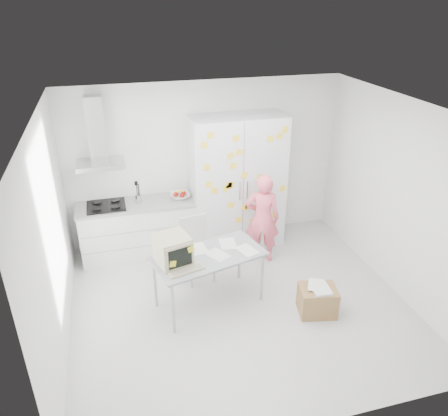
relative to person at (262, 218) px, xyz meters
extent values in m
cube|color=silver|center=(-0.67, -1.03, -0.74)|extent=(4.50, 4.00, 0.02)
cube|color=white|center=(-0.67, 0.97, 0.62)|extent=(4.50, 0.02, 2.70)
cube|color=white|center=(-2.92, -1.03, 0.62)|extent=(0.02, 4.00, 2.70)
cube|color=white|center=(1.58, -1.03, 0.62)|extent=(0.02, 4.00, 2.70)
cube|color=white|center=(-0.67, -1.03, 1.97)|extent=(4.50, 4.00, 0.02)
cube|color=white|center=(-1.87, 0.67, -0.29)|extent=(1.80, 0.60, 0.88)
cube|color=gray|center=(-1.87, 0.37, -0.15)|extent=(1.76, 0.01, 0.01)
cube|color=gray|center=(-1.87, 0.37, -0.43)|extent=(1.76, 0.01, 0.01)
cube|color=#9E9E99|center=(-1.87, 0.67, 0.17)|extent=(1.84, 0.63, 0.04)
cube|color=black|center=(-2.32, 0.67, 0.19)|extent=(0.58, 0.50, 0.03)
cylinder|color=black|center=(-2.46, 0.55, 0.22)|extent=(0.14, 0.14, 0.02)
cylinder|color=black|center=(-2.18, 0.55, 0.22)|extent=(0.14, 0.14, 0.02)
cylinder|color=black|center=(-2.46, 0.79, 0.22)|extent=(0.14, 0.14, 0.02)
cylinder|color=black|center=(-2.18, 0.79, 0.22)|extent=(0.14, 0.14, 0.02)
cylinder|color=silver|center=(-1.82, 0.67, 0.26)|extent=(0.10, 0.10, 0.14)
cylinder|color=black|center=(-1.84, 0.68, 0.36)|extent=(0.01, 0.01, 0.30)
cylinder|color=black|center=(-1.80, 0.66, 0.36)|extent=(0.01, 0.01, 0.30)
cylinder|color=black|center=(-1.82, 0.69, 0.36)|extent=(0.01, 0.01, 0.30)
cube|color=black|center=(-1.84, 0.68, 0.52)|extent=(0.05, 0.01, 0.07)
imported|color=white|center=(-1.17, 0.67, 0.23)|extent=(0.31, 0.31, 0.08)
sphere|color=#B2140F|center=(-1.23, 0.69, 0.25)|extent=(0.08, 0.08, 0.08)
sphere|color=#B2140F|center=(-1.14, 0.62, 0.25)|extent=(0.08, 0.08, 0.08)
sphere|color=#B2140F|center=(-1.10, 0.71, 0.25)|extent=(0.08, 0.08, 0.08)
cylinder|color=yellow|center=(-1.19, 0.69, 0.30)|extent=(0.09, 0.17, 0.10)
cylinder|color=yellow|center=(-1.17, 0.69, 0.30)|extent=(0.04, 0.17, 0.10)
cylinder|color=yellow|center=(-1.14, 0.69, 0.30)|extent=(0.08, 0.17, 0.10)
cube|color=silver|center=(-2.32, 0.72, 0.87)|extent=(0.70, 0.48, 0.07)
cube|color=silver|center=(-2.32, 0.84, 1.37)|extent=(0.26, 0.24, 0.95)
cube|color=silver|center=(-0.22, 0.65, 0.37)|extent=(1.50, 0.65, 2.20)
cube|color=slate|center=(-0.22, 0.32, 0.37)|extent=(0.01, 0.01, 2.16)
cube|color=silver|center=(-0.28, 0.31, 0.37)|extent=(0.02, 0.02, 0.30)
cube|color=silver|center=(-0.16, 0.31, 0.37)|extent=(0.02, 0.02, 0.30)
cube|color=yellow|center=(0.19, 0.32, 1.17)|extent=(0.10, 0.00, 0.10)
cube|color=yellow|center=(0.34, 0.32, 1.20)|extent=(0.12, 0.00, 0.12)
cube|color=yellow|center=(0.45, 0.32, 0.32)|extent=(0.12, 0.00, 0.12)
cube|color=yellow|center=(-0.45, 0.32, 0.48)|extent=(0.10, 0.00, 0.10)
cube|color=yellow|center=(-0.21, 0.32, 0.62)|extent=(0.12, 0.00, 0.12)
cube|color=yellow|center=(0.15, 0.32, 0.12)|extent=(0.12, 0.00, 0.12)
cube|color=yellow|center=(-0.42, 0.32, 0.14)|extent=(0.10, 0.00, 0.10)
cube|color=yellow|center=(-0.35, 0.32, 1.22)|extent=(0.12, 0.00, 0.12)
cube|color=yellow|center=(-0.13, 0.32, 0.08)|extent=(0.12, 0.00, 0.12)
cube|color=yellow|center=(0.19, 0.32, 0.46)|extent=(0.12, 0.00, 0.12)
cube|color=yellow|center=(0.07, 0.32, 0.21)|extent=(0.10, 0.00, 0.10)
cube|color=yellow|center=(-0.43, 0.32, 0.96)|extent=(0.12, 0.00, 0.12)
cube|color=yellow|center=(-0.68, 0.32, 0.42)|extent=(0.10, 0.00, 0.10)
cube|color=yellow|center=(-0.77, 0.32, 0.53)|extent=(0.10, 0.00, 0.10)
cube|color=yellow|center=(-0.83, 0.32, 1.16)|extent=(0.11, 0.00, 0.11)
cube|color=yellow|center=(-0.29, 0.32, -0.15)|extent=(0.10, 0.00, 0.10)
cube|color=yellow|center=(-0.42, 0.32, 0.49)|extent=(0.11, 0.00, 0.11)
cube|color=yellow|center=(0.32, 0.32, -0.14)|extent=(0.11, 0.00, 0.11)
cube|color=yellow|center=(0.42, 0.32, 1.29)|extent=(0.10, 0.00, 0.10)
cube|color=yellow|center=(-0.39, 0.32, 0.79)|extent=(0.10, 0.00, 0.10)
cube|color=yellow|center=(-0.50, 0.32, 0.43)|extent=(0.11, 0.00, 0.11)
cube|color=yellow|center=(-0.04, 0.32, -0.21)|extent=(0.10, 0.00, 0.10)
cube|color=yellow|center=(-0.74, 0.32, 1.29)|extent=(0.10, 0.00, 0.10)
cube|color=yellow|center=(-0.80, 0.32, 0.81)|extent=(0.12, 0.00, 0.12)
cube|color=yellow|center=(0.09, 0.32, 0.04)|extent=(0.11, 0.00, 0.11)
cube|color=yellow|center=(-0.30, 0.32, 1.00)|extent=(0.11, 0.00, 0.11)
cube|color=yellow|center=(0.05, 0.32, 0.55)|extent=(0.11, 0.00, 0.11)
cube|color=yellow|center=(-0.20, 0.32, 0.07)|extent=(0.11, 0.00, 0.11)
imported|color=#FF6378|center=(0.00, 0.00, 0.00)|extent=(0.62, 0.51, 1.46)
cube|color=gray|center=(-1.07, -0.88, 0.04)|extent=(1.59, 1.07, 0.03)
cylinder|color=#A09FA4|center=(-1.64, -1.34, -0.36)|extent=(0.05, 0.05, 0.75)
cylinder|color=#A09FA4|center=(-0.35, -1.01, -0.36)|extent=(0.05, 0.05, 0.75)
cylinder|color=#A09FA4|center=(-1.79, -0.76, -0.36)|extent=(0.05, 0.05, 0.75)
cylinder|color=#A09FA4|center=(-0.50, -0.43, -0.36)|extent=(0.05, 0.05, 0.75)
cube|color=tan|center=(-1.54, -0.92, 0.24)|extent=(0.49, 0.50, 0.37)
cube|color=tan|center=(-1.49, -1.13, 0.24)|extent=(0.37, 0.11, 0.33)
cube|color=black|center=(-1.49, -1.14, 0.24)|extent=(0.30, 0.08, 0.26)
cube|color=yellow|center=(-1.58, -1.17, 0.19)|extent=(0.09, 0.03, 0.10)
cube|color=yellow|center=(-1.34, -1.11, 0.32)|extent=(0.10, 0.03, 0.10)
cube|color=tan|center=(-1.43, -1.17, 0.06)|extent=(0.48, 0.27, 0.03)
cube|color=gray|center=(-1.43, -1.17, 0.08)|extent=(0.43, 0.21, 0.01)
cube|color=silver|center=(-0.96, -0.91, 0.05)|extent=(0.34, 0.37, 0.00)
cube|color=silver|center=(-0.75, -0.67, 0.05)|extent=(0.25, 0.33, 0.00)
cube|color=silver|center=(-0.55, -0.91, 0.06)|extent=(0.31, 0.36, 0.00)
cube|color=silver|center=(-1.17, -0.70, 0.05)|extent=(0.25, 0.33, 0.00)
cube|color=silver|center=(-1.08, -0.27, -0.26)|extent=(0.49, 0.49, 0.04)
cube|color=silver|center=(-1.11, -0.08, 0.00)|extent=(0.42, 0.09, 0.48)
cylinder|color=silver|center=(-1.24, -0.47, -0.51)|extent=(0.03, 0.03, 0.45)
cylinder|color=silver|center=(-0.89, -0.43, -0.51)|extent=(0.03, 0.03, 0.45)
cylinder|color=silver|center=(-1.28, -0.12, -0.51)|extent=(0.03, 0.03, 0.45)
cylinder|color=silver|center=(-0.93, -0.08, -0.51)|extent=(0.03, 0.03, 0.45)
cube|color=olive|center=(0.28, -1.46, -0.54)|extent=(0.55, 0.48, 0.39)
cube|color=white|center=(0.29, -1.48, -0.33)|extent=(0.26, 0.33, 0.03)
cube|color=white|center=(0.26, -1.41, -0.31)|extent=(0.32, 0.35, 0.00)
camera|label=1|loc=(-2.15, -5.63, 3.15)|focal=35.00mm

